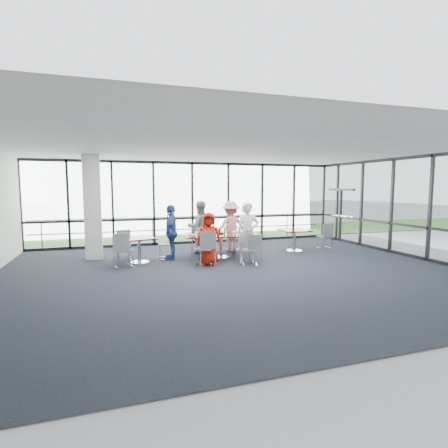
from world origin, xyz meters
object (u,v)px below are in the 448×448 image
object	(u,v)px
diner_far_left	(200,227)
chair_main_nr	(250,250)
diner_far_right	(231,227)
side_table_left	(139,241)
structural_column	(93,207)
chair_main_fl	(200,238)
chair_main_nl	(203,249)
diner_end	(171,232)
chair_spare_r	(325,236)
chair_main_end	(166,244)
chair_spare_lb	(124,246)
side_table_right	(294,233)
chair_spare_la	(124,250)
chair_main_fr	(233,238)
main_table	(221,237)
diner_near_right	(248,233)
diner_near_left	(209,239)

from	to	relation	value
diner_far_left	chair_main_nr	xyz separation A→B (m)	(0.91, -2.26, -0.44)
diner_far_right	side_table_left	bearing A→B (deg)	10.67
structural_column	chair_main_fl	xyz separation A→B (m)	(3.40, 0.05, -1.12)
structural_column	diner_far_right	size ratio (longest dim) A/B	1.84
chair_main_nl	chair_main_nr	xyz separation A→B (m)	(1.30, -0.32, -0.05)
side_table_left	diner_end	world-z (taller)	diner_end
diner_far_right	chair_spare_r	size ratio (longest dim) A/B	1.96
structural_column	chair_main_end	bearing A→B (deg)	-19.86
chair_spare_lb	chair_spare_r	size ratio (longest dim) A/B	0.98
chair_main_fl	chair_main_end	world-z (taller)	chair_main_fl
side_table_right	diner_end	bearing A→B (deg)	-179.41
diner_far_left	diner_far_right	distance (m)	1.07
structural_column	diner_far_left	world-z (taller)	structural_column
chair_main_nr	chair_spare_la	size ratio (longest dim) A/B	0.91
diner_far_left	chair_main_fr	bearing A→B (deg)	-178.93
chair_main_end	side_table_right	bearing A→B (deg)	96.45
main_table	diner_end	world-z (taller)	diner_end
chair_spare_r	chair_main_fl	bearing A→B (deg)	167.60
chair_spare_la	diner_near_right	bearing A→B (deg)	-26.42
chair_main_nl	chair_spare_lb	bearing A→B (deg)	165.02
side_table_right	chair_main_fr	world-z (taller)	chair_main_fr
chair_main_nl	diner_far_right	bearing A→B (deg)	72.42
side_table_left	chair_spare_la	size ratio (longest dim) A/B	1.09
diner_far_left	diner_end	xyz separation A→B (m)	(-1.09, -0.76, -0.03)
chair_spare_r	structural_column	bearing A→B (deg)	172.02
diner_end	chair_spare_la	bearing A→B (deg)	-50.08
diner_end	chair_main_fl	bearing A→B (deg)	142.66
main_table	side_table_right	xyz separation A→B (m)	(2.77, 0.30, -0.01)
chair_main_nl	chair_spare_lb	distance (m)	2.63
diner_near_left	chair_spare_r	distance (m)	4.92
side_table_left	diner_near_right	world-z (taller)	diner_near_right
side_table_right	chair_spare_r	distance (m)	1.34
diner_far_left	side_table_right	bearing A→B (deg)	166.73
chair_main_fr	chair_spare_lb	distance (m)	3.75
main_table	chair_main_fl	xyz separation A→B (m)	(-0.40, 1.17, -0.17)
side_table_right	chair_main_end	xyz separation A→B (m)	(-4.45, 0.05, -0.18)
diner_far_left	chair_spare_lb	world-z (taller)	diner_far_left
chair_spare_la	chair_spare_lb	size ratio (longest dim) A/B	1.10
diner_near_right	chair_spare_r	bearing A→B (deg)	39.24
chair_main_fr	chair_spare_r	distance (m)	3.36
diner_far_left	chair_spare_la	distance (m)	2.96
chair_main_nl	chair_main_end	xyz separation A→B (m)	(-0.86, 1.28, -0.03)
chair_main_end	chair_spare_la	distance (m)	1.52
chair_main_nl	chair_spare_la	world-z (taller)	chair_main_nl
main_table	diner_near_right	world-z (taller)	diner_near_right
chair_spare_r	diner_near_right	bearing A→B (deg)	-161.82
chair_spare_lb	chair_main_fr	bearing A→B (deg)	-177.36
diner_far_right	chair_main_nl	world-z (taller)	diner_far_right
main_table	diner_end	distance (m)	1.56
chair_main_fl	chair_main_fr	bearing A→B (deg)	178.49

